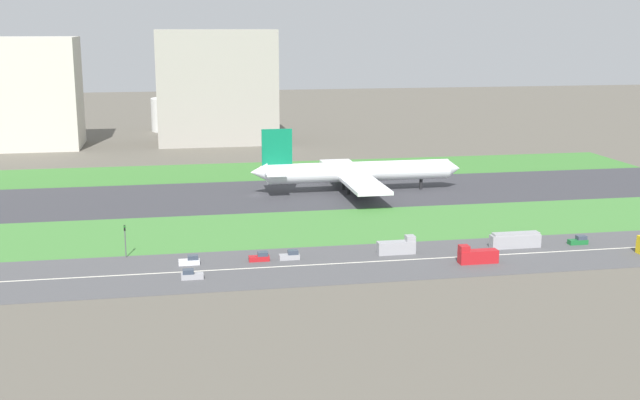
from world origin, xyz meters
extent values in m
plane|color=#5B564C|center=(0.00, 0.00, 0.00)|extent=(800.00, 800.00, 0.00)
cube|color=#38383D|center=(0.00, 0.00, 0.05)|extent=(280.00, 46.00, 0.10)
cube|color=#3D7A33|center=(0.00, 41.00, 0.05)|extent=(280.00, 36.00, 0.10)
cube|color=#427F38|center=(0.00, -41.00, 0.05)|extent=(280.00, 36.00, 0.10)
cube|color=#4C4C4F|center=(0.00, -73.00, 0.05)|extent=(280.00, 28.00, 0.10)
cube|color=silver|center=(0.00, -73.00, 0.11)|extent=(266.00, 0.50, 0.01)
cylinder|color=white|center=(31.47, 0.00, 6.30)|extent=(56.00, 6.00, 6.00)
cone|color=white|center=(61.47, 0.00, 6.30)|extent=(4.00, 5.70, 5.70)
cone|color=white|center=(0.97, 0.00, 7.10)|extent=(5.00, 5.40, 5.40)
cube|color=#0C724C|center=(6.47, 0.00, 14.30)|extent=(9.00, 0.80, 11.00)
cube|color=white|center=(5.47, 0.00, 7.30)|extent=(6.00, 16.00, 0.60)
cube|color=white|center=(29.47, 15.00, 5.10)|extent=(10.00, 26.00, 1.00)
cylinder|color=gray|center=(30.47, 9.00, 2.90)|extent=(5.00, 3.20, 3.20)
cube|color=white|center=(29.47, -15.00, 5.10)|extent=(10.00, 26.00, 1.00)
cylinder|color=gray|center=(30.47, -9.00, 2.90)|extent=(5.00, 3.20, 3.20)
cylinder|color=black|center=(51.07, 0.00, 1.70)|extent=(1.00, 1.00, 3.20)
cylinder|color=black|center=(27.47, 3.50, 1.70)|extent=(1.00, 1.00, 3.20)
cylinder|color=black|center=(27.47, -3.50, 1.70)|extent=(1.00, 1.00, 3.20)
cube|color=#19662D|center=(67.30, -68.00, 0.65)|extent=(4.40, 1.80, 1.10)
cube|color=#333D4C|center=(68.10, -68.00, 1.65)|extent=(2.20, 1.66, 0.90)
cube|color=#B2191E|center=(-6.60, -68.00, 0.65)|extent=(4.40, 1.80, 1.10)
cube|color=#333D4C|center=(-5.80, -68.00, 1.65)|extent=(2.20, 1.66, 0.90)
cube|color=#99999E|center=(-0.04, -68.00, 0.65)|extent=(4.40, 1.80, 1.10)
cube|color=#333D4C|center=(0.76, -68.00, 1.65)|extent=(2.20, 1.66, 0.90)
cube|color=silver|center=(-21.42, -68.00, 0.65)|extent=(4.40, 1.80, 1.10)
cube|color=#333D4C|center=(-20.62, -68.00, 1.65)|extent=(2.20, 1.66, 0.90)
cube|color=#99999E|center=(23.81, -68.00, 1.50)|extent=(8.40, 2.50, 2.80)
cube|color=#99999E|center=(27.01, -68.00, 3.50)|extent=(2.00, 2.30, 1.20)
cube|color=#99999E|center=(51.83, -68.00, 1.60)|extent=(11.60, 2.50, 3.00)
cube|color=#99999E|center=(51.93, -68.00, 3.35)|extent=(10.80, 2.30, 0.50)
cube|color=#B2191E|center=(39.03, -78.00, 1.50)|extent=(8.40, 2.50, 2.80)
cube|color=#B2191E|center=(35.83, -78.00, 3.50)|extent=(2.00, 2.30, 1.20)
cube|color=#99999E|center=(-21.05, -78.00, 0.65)|extent=(4.40, 1.80, 1.10)
cube|color=#333D4C|center=(-21.85, -78.00, 1.65)|extent=(2.20, 1.66, 0.90)
cylinder|color=#4C4C51|center=(-34.79, -60.00, 3.10)|extent=(0.24, 0.24, 6.00)
cube|color=black|center=(-34.79, -60.00, 6.70)|extent=(0.36, 0.36, 1.20)
sphere|color=#19D826|center=(-34.79, -60.20, 7.00)|extent=(0.24, 0.24, 0.24)
cube|color=beige|center=(-90.00, 114.00, 22.53)|extent=(58.72, 30.85, 45.06)
cube|color=#9E998E|center=(-4.26, 114.00, 23.98)|extent=(50.11, 28.53, 47.95)
cylinder|color=silver|center=(-22.19, 159.00, 7.81)|extent=(21.71, 21.71, 15.61)
camera|label=1|loc=(-24.20, -233.54, 49.47)|focal=45.22mm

